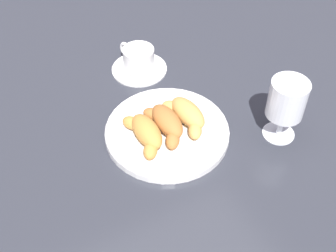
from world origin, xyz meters
TOP-DOWN VIEW (x-y plane):
  - ground_plane at (0.00, 0.00)m, footprint 2.20×2.20m
  - pastry_plate at (-0.00, 0.01)m, footprint 0.26×0.26m
  - croissant_large at (-0.00, -0.04)m, footprint 0.14×0.07m
  - croissant_small at (-0.00, 0.01)m, footprint 0.14×0.06m
  - croissant_extra at (-0.01, 0.06)m, footprint 0.14×0.06m
  - coffee_cup_near at (0.23, -0.04)m, footprint 0.14×0.14m
  - juice_glass_left at (-0.11, -0.20)m, footprint 0.08×0.08m

SIDE VIEW (x-z plane):
  - ground_plane at x=0.00m, z-range 0.00..0.00m
  - pastry_plate at x=0.00m, z-range 0.00..0.02m
  - coffee_cup_near at x=0.23m, z-range 0.00..0.06m
  - croissant_large at x=0.00m, z-range 0.02..0.06m
  - croissant_small at x=0.00m, z-range 0.02..0.06m
  - croissant_extra at x=-0.01m, z-range 0.02..0.06m
  - juice_glass_left at x=-0.11m, z-range 0.02..0.16m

